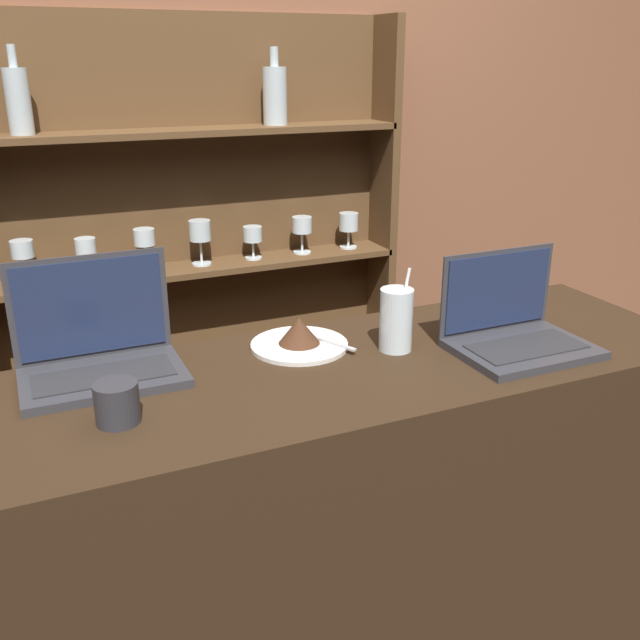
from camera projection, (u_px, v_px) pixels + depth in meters
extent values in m
cube|color=black|center=(323.00, 565.00, 1.67)|extent=(1.75, 0.52, 1.01)
cube|color=brown|center=(183.00, 145.00, 2.33)|extent=(7.00, 0.06, 2.70)
cube|color=brown|center=(380.00, 269.00, 2.65)|extent=(0.03, 0.18, 1.76)
cube|color=brown|center=(197.00, 286.00, 2.47)|extent=(1.38, 0.02, 1.76)
cube|color=brown|center=(209.00, 387.00, 2.52)|extent=(1.34, 0.18, 0.02)
cube|color=brown|center=(202.00, 267.00, 2.37)|extent=(1.34, 0.18, 0.02)
cube|color=brown|center=(194.00, 132.00, 2.21)|extent=(1.34, 0.18, 0.02)
cylinder|color=silver|center=(27.00, 284.00, 2.15)|extent=(0.06, 0.06, 0.01)
cylinder|color=silver|center=(25.00, 270.00, 2.14)|extent=(0.01, 0.01, 0.08)
cylinder|color=silver|center=(22.00, 249.00, 2.12)|extent=(0.07, 0.07, 0.05)
cylinder|color=silver|center=(89.00, 277.00, 2.22)|extent=(0.06, 0.06, 0.01)
cylinder|color=silver|center=(88.00, 266.00, 2.21)|extent=(0.01, 0.01, 0.06)
cylinder|color=silver|center=(86.00, 247.00, 2.19)|extent=(0.06, 0.06, 0.06)
cylinder|color=silver|center=(147.00, 270.00, 2.29)|extent=(0.06, 0.06, 0.01)
cylinder|color=silver|center=(146.00, 257.00, 2.28)|extent=(0.01, 0.01, 0.08)
cylinder|color=silver|center=(144.00, 237.00, 2.25)|extent=(0.07, 0.07, 0.05)
cylinder|color=silver|center=(202.00, 264.00, 2.36)|extent=(0.06, 0.06, 0.01)
cylinder|color=silver|center=(201.00, 252.00, 2.35)|extent=(0.01, 0.01, 0.08)
cylinder|color=silver|center=(200.00, 230.00, 2.32)|extent=(0.07, 0.07, 0.07)
cylinder|color=silver|center=(253.00, 258.00, 2.43)|extent=(0.06, 0.06, 0.01)
cylinder|color=silver|center=(253.00, 249.00, 2.42)|extent=(0.01, 0.01, 0.06)
cylinder|color=silver|center=(253.00, 234.00, 2.40)|extent=(0.06, 0.06, 0.05)
cylinder|color=silver|center=(302.00, 252.00, 2.50)|extent=(0.06, 0.06, 0.01)
cylinder|color=silver|center=(302.00, 242.00, 2.49)|extent=(0.01, 0.01, 0.07)
cylinder|color=silver|center=(302.00, 225.00, 2.46)|extent=(0.07, 0.07, 0.06)
cylinder|color=silver|center=(348.00, 247.00, 2.57)|extent=(0.06, 0.06, 0.01)
cylinder|color=silver|center=(348.00, 238.00, 2.56)|extent=(0.01, 0.01, 0.06)
cylinder|color=silver|center=(349.00, 222.00, 2.54)|extent=(0.07, 0.07, 0.06)
cylinder|color=#B2C1C6|center=(18.00, 102.00, 1.99)|extent=(0.07, 0.07, 0.18)
cylinder|color=#B2C1C6|center=(12.00, 56.00, 1.95)|extent=(0.02, 0.02, 0.06)
cylinder|color=#B2C1C6|center=(275.00, 96.00, 2.28)|extent=(0.08, 0.08, 0.18)
cylinder|color=#B2C1C6|center=(274.00, 57.00, 2.24)|extent=(0.03, 0.03, 0.06)
cube|color=#333338|center=(104.00, 378.00, 1.43)|extent=(0.32, 0.20, 0.02)
cube|color=#28282B|center=(104.00, 375.00, 1.42)|extent=(0.27, 0.11, 0.00)
cube|color=#333338|center=(91.00, 307.00, 1.48)|extent=(0.32, 0.00, 0.22)
cube|color=#1E2847|center=(91.00, 307.00, 1.47)|extent=(0.29, 0.01, 0.20)
cube|color=#333338|center=(523.00, 349.00, 1.57)|extent=(0.30, 0.22, 0.02)
cube|color=#28282B|center=(526.00, 346.00, 1.56)|extent=(0.25, 0.12, 0.00)
cube|color=#333338|center=(497.00, 290.00, 1.63)|extent=(0.30, 0.00, 0.19)
cube|color=#1E2847|center=(497.00, 291.00, 1.63)|extent=(0.27, 0.01, 0.17)
cylinder|color=silver|center=(298.00, 345.00, 1.60)|extent=(0.22, 0.22, 0.01)
cone|color=#422616|center=(298.00, 331.00, 1.59)|extent=(0.09, 0.09, 0.06)
cube|color=#B7B7BC|center=(326.00, 341.00, 1.61)|extent=(0.08, 0.16, 0.00)
cylinder|color=silver|center=(396.00, 320.00, 1.57)|extent=(0.07, 0.07, 0.14)
cylinder|color=white|center=(402.00, 309.00, 1.57)|extent=(0.04, 0.01, 0.19)
cylinder|color=#2D2D33|center=(117.00, 403.00, 1.27)|extent=(0.08, 0.08, 0.08)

